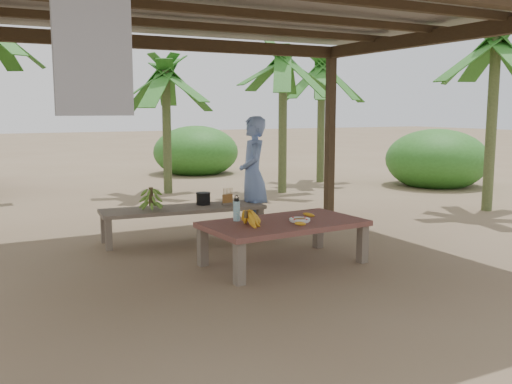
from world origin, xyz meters
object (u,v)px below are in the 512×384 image
ripe_banana_bunch (246,218)px  plate (300,220)px  water_flask (237,210)px  cooking_pot (203,199)px  woman (253,175)px  work_table (284,227)px  bench (183,211)px

ripe_banana_bunch → plate: (0.66, -0.04, -0.08)m
water_flask → cooking_pot: (0.20, 1.49, -0.09)m
water_flask → woman: bearing=56.5°
work_table → woman: woman is taller
plate → woman: size_ratio=0.14×
cooking_pot → woman: woman is taller
bench → woman: 1.15m
cooking_pot → woman: (0.75, -0.05, 0.30)m
work_table → cooking_pot: cooking_pot is taller
water_flask → woman: woman is taller
plate → woman: bearing=79.5°
woman → ripe_banana_bunch: bearing=-9.9°
ripe_banana_bunch → plate: bearing=-3.5°
plate → cooking_pot: size_ratio=1.25×
ripe_banana_bunch → plate: ripe_banana_bunch is taller
bench → plate: 1.94m
ripe_banana_bunch → plate: 0.67m
plate → cooking_pot: 1.90m
cooking_pot → bench: bearing=-168.1°
plate → woman: (0.33, 1.80, 0.32)m
bench → cooking_pot: bearing=17.4°
plate → water_flask: size_ratio=0.81×
ripe_banana_bunch → cooking_pot: size_ratio=1.60×
work_table → water_flask: size_ratio=6.27×
plate → water_flask: (-0.62, 0.37, 0.11)m
bench → woman: woman is taller
water_flask → cooking_pot: bearing=82.3°
plate → work_table: bearing=150.0°
bench → plate: size_ratio=9.36×
bench → work_table: bearing=-65.7°
water_flask → cooking_pot: size_ratio=1.54×
plate → cooking_pot: (-0.42, 1.86, 0.01)m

